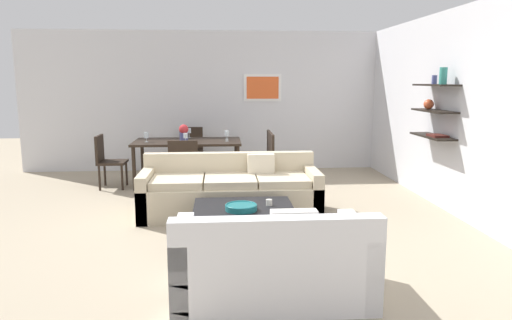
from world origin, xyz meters
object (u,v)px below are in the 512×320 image
(dining_chair_left_near, at_px, (107,158))
(wine_glass_foot, at_px, (186,136))
(wine_glass_head, at_px, (189,131))
(wine_glass_right_far, at_px, (227,133))
(dining_table, at_px, (188,145))
(sofa_beige, at_px, (231,193))
(decorative_bowl, at_px, (241,207))
(candle_jar, at_px, (269,202))
(coffee_table, at_px, (244,226))
(dining_chair_right_near, at_px, (265,156))
(centerpiece_vase, at_px, (184,132))
(loveseat_white, at_px, (272,263))
(dining_chair_right_far, at_px, (263,152))
(dining_chair_head, at_px, (191,147))
(wine_glass_left_near, at_px, (146,135))
(wine_glass_right_near, at_px, (227,134))
(dining_chair_foot, at_px, (184,164))

(dining_chair_left_near, distance_m, wine_glass_foot, 1.37)
(dining_chair_left_near, bearing_deg, wine_glass_head, 26.10)
(wine_glass_right_far, bearing_deg, dining_table, -169.90)
(sofa_beige, height_order, decorative_bowl, sofa_beige)
(dining_chair_left_near, bearing_deg, candle_jar, -48.07)
(coffee_table, bearing_deg, dining_table, 105.01)
(dining_chair_right_near, height_order, centerpiece_vase, centerpiece_vase)
(coffee_table, height_order, dining_chair_left_near, dining_chair_left_near)
(loveseat_white, distance_m, wine_glass_foot, 4.09)
(dining_chair_right_far, bearing_deg, centerpiece_vase, -172.70)
(dining_chair_head, height_order, wine_glass_head, wine_glass_head)
(dining_table, xyz_separation_m, dining_chair_left_near, (-1.30, -0.22, -0.18))
(loveseat_white, bearing_deg, coffee_table, 97.09)
(decorative_bowl, relative_size, wine_glass_left_near, 2.15)
(dining_chair_head, bearing_deg, wine_glass_right_near, -56.41)
(coffee_table, bearing_deg, wine_glass_right_near, 92.75)
(wine_glass_right_far, bearing_deg, dining_chair_foot, -123.59)
(dining_table, relative_size, wine_glass_right_near, 10.47)
(dining_table, distance_m, wine_glass_left_near, 0.70)
(sofa_beige, xyz_separation_m, dining_chair_foot, (-0.69, 1.00, 0.21))
(decorative_bowl, bearing_deg, wine_glass_head, 102.54)
(candle_jar, distance_m, wine_glass_head, 3.52)
(coffee_table, relative_size, dining_table, 0.62)
(dining_chair_foot, xyz_separation_m, wine_glass_head, (-0.00, 1.31, 0.37))
(sofa_beige, distance_m, centerpiece_vase, 2.16)
(wine_glass_right_near, bearing_deg, dining_chair_right_near, -8.74)
(dining_chair_left_near, xyz_separation_m, dining_chair_foot, (1.30, -0.67, 0.00))
(dining_chair_head, xyz_separation_m, wine_glass_head, (-0.00, -0.47, 0.37))
(wine_glass_left_near, bearing_deg, coffee_table, -62.96)
(dining_table, xyz_separation_m, wine_glass_right_near, (0.67, -0.12, 0.19))
(candle_jar, bearing_deg, wine_glass_right_near, 98.78)
(dining_chair_left_near, relative_size, wine_glass_right_far, 5.53)
(loveseat_white, relative_size, decorative_bowl, 4.57)
(sofa_beige, relative_size, dining_chair_right_near, 2.65)
(wine_glass_right_far, xyz_separation_m, wine_glass_head, (-0.67, 0.30, 0.01))
(sofa_beige, distance_m, dining_chair_right_near, 1.80)
(dining_chair_right_near, bearing_deg, dining_chair_head, 139.71)
(wine_glass_left_near, bearing_deg, wine_glass_head, 38.95)
(decorative_bowl, bearing_deg, dining_chair_right_far, 80.86)
(coffee_table, bearing_deg, dining_chair_right_far, 81.28)
(dining_chair_left_near, height_order, wine_glass_right_far, wine_glass_right_far)
(wine_glass_right_far, relative_size, wine_glass_head, 0.94)
(loveseat_white, bearing_deg, centerpiece_vase, 103.28)
(wine_glass_left_near, relative_size, wine_glass_foot, 0.91)
(dining_chair_head, distance_m, wine_glass_head, 0.59)
(coffee_table, height_order, dining_chair_foot, dining_chair_foot)
(wine_glass_foot, bearing_deg, coffee_table, -72.68)
(dining_table, xyz_separation_m, dining_chair_head, (0.00, 0.89, -0.18))
(dining_chair_foot, bearing_deg, wine_glass_head, 90.00)
(wine_glass_foot, xyz_separation_m, centerpiece_vase, (-0.06, 0.46, 0.01))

